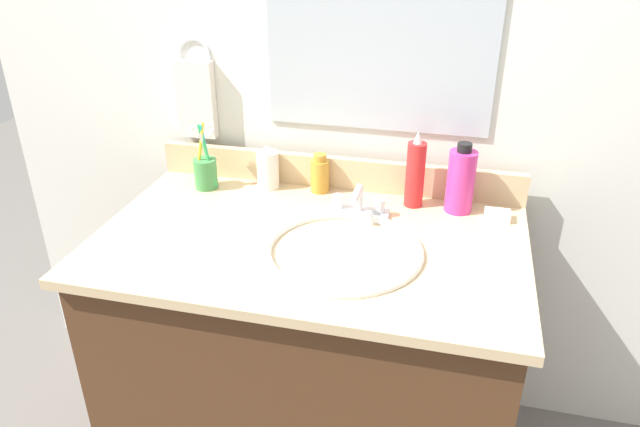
{
  "coord_description": "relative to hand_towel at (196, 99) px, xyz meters",
  "views": [
    {
      "loc": [
        0.33,
        -1.21,
        1.45
      ],
      "look_at": [
        0.03,
        0.0,
        0.8
      ],
      "focal_mm": 33.63,
      "sensor_mm": 36.0,
      "label": 1
    }
  ],
  "objects": [
    {
      "name": "sink_basin",
      "position": [
        0.51,
        -0.37,
        -0.25
      ],
      "size": [
        0.38,
        0.38,
        0.11
      ],
      "color": "white",
      "rests_on": "countertop"
    },
    {
      "name": "back_wall",
      "position": [
        0.42,
        0.04,
        -0.3
      ],
      "size": [
        2.14,
        0.04,
        1.3
      ],
      "primitive_type": "cube",
      "color": "silver",
      "rests_on": "ground_plane"
    },
    {
      "name": "countertop",
      "position": [
        0.42,
        -0.32,
        -0.23
      ],
      "size": [
        1.04,
        0.63,
        0.02
      ],
      "primitive_type": "cube",
      "color": "#D1B284",
      "rests_on": "vanity_cabinet"
    },
    {
      "name": "cup_green",
      "position": [
        0.06,
        -0.11,
        -0.17
      ],
      "size": [
        0.07,
        0.07,
        0.19
      ],
      "color": "#3F8C47",
      "rests_on": "countertop"
    },
    {
      "name": "bottle_spray_red",
      "position": [
        0.64,
        -0.08,
        -0.13
      ],
      "size": [
        0.05,
        0.05,
        0.21
      ],
      "color": "red",
      "rests_on": "countertop"
    },
    {
      "name": "bottle_lotion_white",
      "position": [
        0.23,
        -0.07,
        -0.16
      ],
      "size": [
        0.06,
        0.06,
        0.13
      ],
      "color": "white",
      "rests_on": "countertop"
    },
    {
      "name": "faucet",
      "position": [
        0.51,
        -0.18,
        -0.19
      ],
      "size": [
        0.16,
        0.1,
        0.08
      ],
      "color": "silver",
      "rests_on": "countertop"
    },
    {
      "name": "vanity_cabinet",
      "position": [
        0.42,
        -0.32,
        -0.6
      ],
      "size": [
        0.99,
        0.58,
        0.71
      ],
      "primitive_type": "cube",
      "color": "#4C2D19",
      "rests_on": "ground_plane"
    },
    {
      "name": "mirror_panel",
      "position": [
        0.52,
        0.02,
        0.23
      ],
      "size": [
        0.6,
        0.01,
        0.56
      ],
      "primitive_type": "cube",
      "color": "#B2BCC6"
    },
    {
      "name": "bottle_oil_amber",
      "position": [
        0.38,
        -0.06,
        -0.17
      ],
      "size": [
        0.05,
        0.05,
        0.11
      ],
      "color": "gold",
      "rests_on": "countertop"
    },
    {
      "name": "hand_towel",
      "position": [
        0.0,
        0.0,
        0.0
      ],
      "size": [
        0.11,
        0.04,
        0.22
      ],
      "primitive_type": "cube",
      "color": "silver"
    },
    {
      "name": "towel_ring",
      "position": [
        0.0,
        0.02,
        0.12
      ],
      "size": [
        0.1,
        0.01,
        0.1
      ],
      "primitive_type": "torus",
      "rotation": [
        1.57,
        0.0,
        0.0
      ],
      "color": "silver"
    },
    {
      "name": "bottle_soap_pink",
      "position": [
        0.76,
        -0.09,
        -0.13
      ],
      "size": [
        0.07,
        0.07,
        0.19
      ],
      "color": "#D8338C",
      "rests_on": "countertop"
    },
    {
      "name": "soap_bar",
      "position": [
        0.86,
        -0.12,
        -0.21
      ],
      "size": [
        0.06,
        0.04,
        0.02
      ],
      "primitive_type": "cube",
      "color": "white",
      "rests_on": "countertop"
    },
    {
      "name": "backsplash",
      "position": [
        0.42,
        -0.02,
        -0.17
      ],
      "size": [
        1.04,
        0.02,
        0.09
      ],
      "primitive_type": "cube",
      "color": "#D1B284",
      "rests_on": "countertop"
    }
  ]
}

